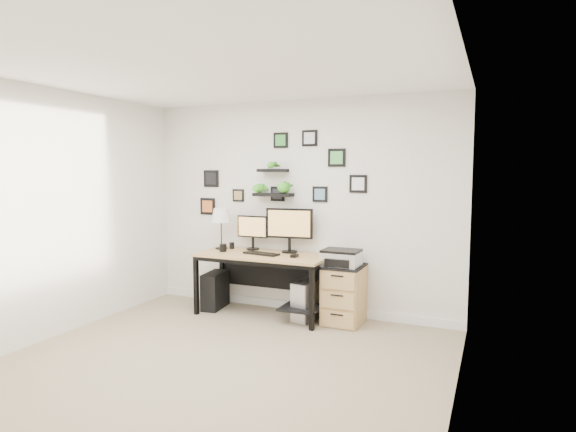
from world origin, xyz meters
The scene contains 14 objects.
room centered at (0.00, 1.98, 0.05)m, with size 4.00×4.00×4.00m.
desk centered at (-0.28, 1.67, 0.63)m, with size 1.60×0.70×0.75m.
monitor_left centered at (-0.57, 1.87, 1.00)m, with size 0.42×0.17×0.43m.
monitor_right centered at (-0.05, 1.84, 1.07)m, with size 0.58×0.21×0.54m.
keyboard centered at (-0.31, 1.59, 0.76)m, with size 0.45×0.14×0.02m, color black.
mouse centered at (0.12, 1.58, 0.77)m, with size 0.07×0.11×0.03m, color black.
table_lamp centered at (-0.97, 1.77, 1.17)m, with size 0.26×0.26×0.52m.
mug centered at (-0.83, 1.58, 0.80)m, with size 0.09×0.09×0.10m, color black.
pen_cup centered at (-0.84, 1.81, 0.79)m, with size 0.06×0.06×0.08m, color black.
pc_tower_black centered at (-1.00, 1.66, 0.23)m, with size 0.20×0.46×0.46m, color black.
pc_tower_grey centered at (0.26, 1.68, 0.23)m, with size 0.28×0.49×0.46m.
file_cabinet centered at (0.68, 1.72, 0.34)m, with size 0.43×0.53×0.67m.
printer centered at (0.66, 1.68, 0.77)m, with size 0.42×0.34×0.19m.
wall_decor centered at (-0.28, 1.93, 1.65)m, with size 2.28×0.18×1.08m.
Camera 1 is at (2.24, -3.48, 1.75)m, focal length 30.00 mm.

